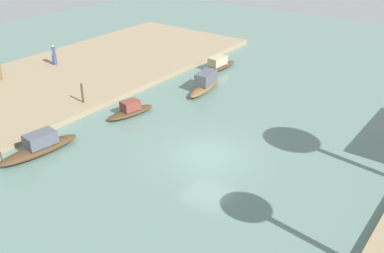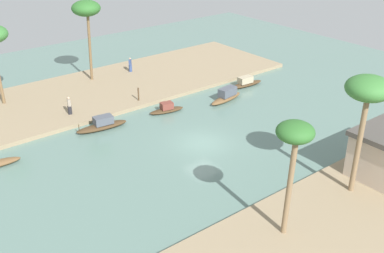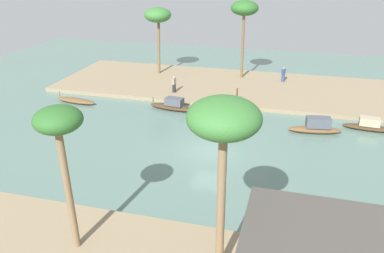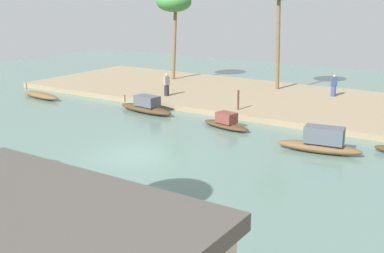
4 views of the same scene
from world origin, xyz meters
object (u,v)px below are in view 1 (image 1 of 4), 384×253
(sampan_open_hull, at_px, (218,65))
(person_on_near_bank, at_px, (54,56))
(sampan_near_left_bank, at_px, (130,110))
(sampan_midstream, at_px, (39,147))
(sampan_with_tall_canopy, at_px, (205,83))
(mooring_post, at_px, (82,93))

(sampan_open_hull, relative_size, person_on_near_bank, 2.65)
(sampan_near_left_bank, xyz_separation_m, person_on_near_bank, (-2.84, -10.84, 0.73))
(sampan_midstream, bearing_deg, sampan_open_hull, -174.07)
(sampan_with_tall_canopy, xyz_separation_m, sampan_midstream, (12.44, -1.93, -0.11))
(sampan_near_left_bank, relative_size, sampan_with_tall_canopy, 0.81)
(sampan_with_tall_canopy, distance_m, sampan_midstream, 12.59)
(person_on_near_bank, xyz_separation_m, mooring_post, (3.79, 7.61, -0.06))
(sampan_near_left_bank, relative_size, sampan_midstream, 0.75)
(sampan_near_left_bank, height_order, mooring_post, mooring_post)
(sampan_with_tall_canopy, bearing_deg, sampan_near_left_bank, -21.55)
(sampan_with_tall_canopy, distance_m, mooring_post, 8.46)
(sampan_with_tall_canopy, height_order, sampan_midstream, sampan_with_tall_canopy)
(sampan_open_hull, bearing_deg, sampan_midstream, 3.10)
(sampan_midstream, relative_size, mooring_post, 3.61)
(sampan_with_tall_canopy, distance_m, person_on_near_bank, 12.68)
(sampan_open_hull, relative_size, mooring_post, 3.31)
(sampan_open_hull, bearing_deg, sampan_near_left_bank, 5.43)
(sampan_open_hull, height_order, person_on_near_bank, person_on_near_bank)
(sampan_open_hull, distance_m, sampan_with_tall_canopy, 4.48)
(sampan_midstream, height_order, person_on_near_bank, person_on_near_bank)
(sampan_midstream, distance_m, person_on_near_bank, 13.82)
(sampan_midstream, bearing_deg, mooring_post, -146.38)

